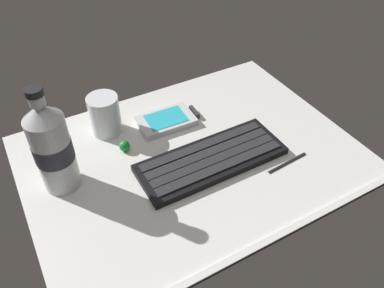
# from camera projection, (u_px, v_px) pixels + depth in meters

# --- Properties ---
(ground_plane) EXTENTS (0.64, 0.48, 0.03)m
(ground_plane) POSITION_uv_depth(u_px,v_px,m) (193.00, 159.00, 0.77)
(ground_plane) COLOR silver
(keyboard) EXTENTS (0.29, 0.11, 0.02)m
(keyboard) POSITION_uv_depth(u_px,v_px,m) (211.00, 159.00, 0.75)
(keyboard) COLOR black
(keyboard) RESTS_ON ground_plane
(handheld_device) EXTENTS (0.13, 0.08, 0.02)m
(handheld_device) POSITION_uv_depth(u_px,v_px,m) (169.00, 120.00, 0.84)
(handheld_device) COLOR silver
(handheld_device) RESTS_ON ground_plane
(juice_cup) EXTENTS (0.06, 0.06, 0.09)m
(juice_cup) POSITION_uv_depth(u_px,v_px,m) (105.00, 116.00, 0.80)
(juice_cup) COLOR silver
(juice_cup) RESTS_ON ground_plane
(water_bottle) EXTENTS (0.07, 0.07, 0.21)m
(water_bottle) POSITION_uv_depth(u_px,v_px,m) (52.00, 147.00, 0.65)
(water_bottle) COLOR silver
(water_bottle) RESTS_ON ground_plane
(trackball_mouse) EXTENTS (0.02, 0.02, 0.02)m
(trackball_mouse) POSITION_uv_depth(u_px,v_px,m) (124.00, 146.00, 0.77)
(trackball_mouse) COLOR #198C33
(trackball_mouse) RESTS_ON ground_plane
(stylus_pen) EXTENTS (0.10, 0.01, 0.01)m
(stylus_pen) POSITION_uv_depth(u_px,v_px,m) (287.00, 162.00, 0.75)
(stylus_pen) COLOR #26262B
(stylus_pen) RESTS_ON ground_plane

